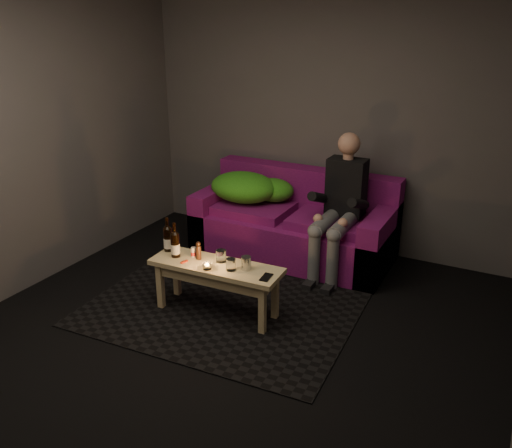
{
  "coord_description": "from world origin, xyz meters",
  "views": [
    {
      "loc": [
        1.83,
        -2.86,
        2.31
      ],
      "look_at": [
        -0.33,
        1.25,
        0.49
      ],
      "focal_mm": 38.0,
      "sensor_mm": 36.0,
      "label": 1
    }
  ],
  "objects_px": {
    "sofa": "(295,226)",
    "beer_bottle_b": "(175,244)",
    "person": "(340,203)",
    "beer_bottle_a": "(168,239)",
    "coffee_table": "(216,273)",
    "steel_cup": "(246,263)"
  },
  "relations": [
    {
      "from": "sofa",
      "to": "beer_bottle_b",
      "type": "xyz_separation_m",
      "value": [
        -0.45,
        -1.41,
        0.25
      ]
    },
    {
      "from": "person",
      "to": "beer_bottle_b",
      "type": "height_order",
      "value": "person"
    },
    {
      "from": "sofa",
      "to": "beer_bottle_a",
      "type": "relative_size",
      "value": 6.57
    },
    {
      "from": "sofa",
      "to": "person",
      "type": "bearing_deg",
      "value": -17.24
    },
    {
      "from": "sofa",
      "to": "coffee_table",
      "type": "bearing_deg",
      "value": -93.33
    },
    {
      "from": "steel_cup",
      "to": "beer_bottle_a",
      "type": "bearing_deg",
      "value": 179.31
    },
    {
      "from": "person",
      "to": "beer_bottle_a",
      "type": "bearing_deg",
      "value": -132.53
    },
    {
      "from": "sofa",
      "to": "person",
      "type": "relative_size",
      "value": 1.5
    },
    {
      "from": "sofa",
      "to": "steel_cup",
      "type": "relative_size",
      "value": 18.21
    },
    {
      "from": "beer_bottle_a",
      "to": "coffee_table",
      "type": "bearing_deg",
      "value": -4.71
    },
    {
      "from": "beer_bottle_a",
      "to": "beer_bottle_b",
      "type": "relative_size",
      "value": 1.01
    },
    {
      "from": "sofa",
      "to": "beer_bottle_b",
      "type": "relative_size",
      "value": 6.61
    },
    {
      "from": "coffee_table",
      "to": "sofa",
      "type": "bearing_deg",
      "value": 86.67
    },
    {
      "from": "beer_bottle_b",
      "to": "coffee_table",
      "type": "bearing_deg",
      "value": 4.38
    },
    {
      "from": "sofa",
      "to": "coffee_table",
      "type": "xyz_separation_m",
      "value": [
        -0.08,
        -1.38,
        0.06
      ]
    },
    {
      "from": "coffee_table",
      "to": "steel_cup",
      "type": "distance_m",
      "value": 0.29
    },
    {
      "from": "sofa",
      "to": "person",
      "type": "distance_m",
      "value": 0.65
    },
    {
      "from": "coffee_table",
      "to": "beer_bottle_a",
      "type": "xyz_separation_m",
      "value": [
        -0.49,
        0.04,
        0.19
      ]
    },
    {
      "from": "person",
      "to": "coffee_table",
      "type": "height_order",
      "value": "person"
    },
    {
      "from": "beer_bottle_a",
      "to": "steel_cup",
      "type": "bearing_deg",
      "value": -0.69
    },
    {
      "from": "sofa",
      "to": "coffee_table",
      "type": "height_order",
      "value": "sofa"
    },
    {
      "from": "person",
      "to": "steel_cup",
      "type": "relative_size",
      "value": 12.16
    }
  ]
}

